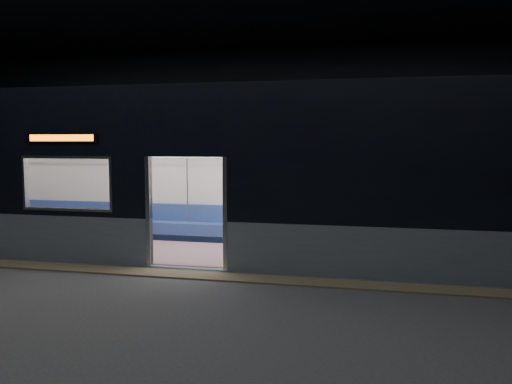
% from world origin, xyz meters
% --- Properties ---
extents(station_floor, '(24.00, 14.00, 0.01)m').
position_xyz_m(station_floor, '(0.00, 0.00, -0.01)').
color(station_floor, '#47494C').
rests_on(station_floor, ground).
extents(station_envelope, '(24.00, 14.00, 5.00)m').
position_xyz_m(station_envelope, '(0.00, 0.00, 3.66)').
color(station_envelope, black).
rests_on(station_envelope, station_floor).
extents(tactile_strip, '(22.80, 0.50, 0.03)m').
position_xyz_m(tactile_strip, '(0.00, 0.55, 0.01)').
color(tactile_strip, '#8C7F59').
rests_on(tactile_strip, station_floor).
extents(metro_car, '(18.00, 3.04, 3.35)m').
position_xyz_m(metro_car, '(-0.00, 2.54, 1.85)').
color(metro_car, gray).
rests_on(metro_car, station_floor).
extents(passenger, '(0.48, 0.77, 1.44)m').
position_xyz_m(passenger, '(4.80, 3.55, 0.83)').
color(passenger, black).
rests_on(passenger, metro_car).
extents(handbag, '(0.31, 0.27, 0.15)m').
position_xyz_m(handbag, '(4.80, 3.30, 0.70)').
color(handbag, black).
rests_on(handbag, passenger).
extents(transit_map, '(0.97, 0.03, 0.63)m').
position_xyz_m(transit_map, '(3.76, 3.85, 1.46)').
color(transit_map, white).
rests_on(transit_map, metro_car).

